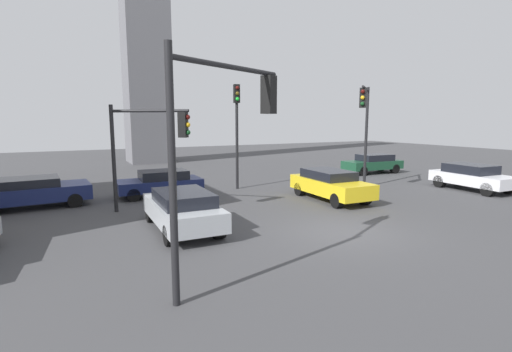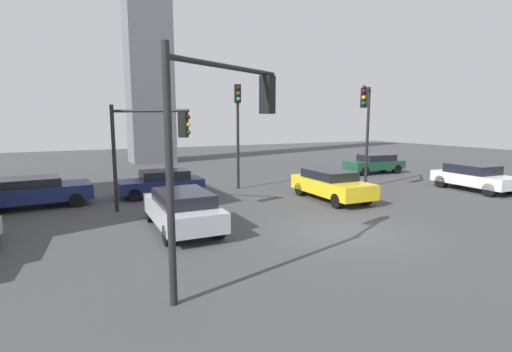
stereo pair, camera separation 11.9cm
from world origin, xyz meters
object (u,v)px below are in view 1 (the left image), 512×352
at_px(car_1, 373,163).
at_px(car_0, 31,191).
at_px(traffic_light_1, 149,137).
at_px(traffic_light_2, 365,117).
at_px(car_2, 182,209).
at_px(traffic_light_0, 237,118).
at_px(car_4, 472,177).
at_px(car_3, 330,184).
at_px(car_6, 161,182).
at_px(traffic_light_4, 227,122).

bearing_deg(car_1, car_0, 6.58).
bearing_deg(traffic_light_1, car_1, 55.89).
bearing_deg(traffic_light_2, car_2, -26.12).
distance_m(traffic_light_0, car_4, 13.48).
bearing_deg(car_2, car_0, 38.89).
height_order(car_0, car_3, car_3).
distance_m(car_4, car_6, 16.98).
relative_size(traffic_light_4, car_0, 1.12).
distance_m(traffic_light_1, car_1, 17.90).
xyz_separation_m(traffic_light_1, car_0, (-4.52, 3.62, -2.48)).
distance_m(traffic_light_0, car_0, 10.62).
height_order(car_0, car_4, car_4).
relative_size(traffic_light_4, car_3, 1.15).
xyz_separation_m(traffic_light_1, car_4, (16.98, -2.70, -2.44)).
relative_size(traffic_light_0, car_0, 1.21).
xyz_separation_m(traffic_light_0, car_0, (-10.10, -0.09, -3.28)).
distance_m(traffic_light_1, traffic_light_2, 11.54).
bearing_deg(traffic_light_2, traffic_light_4, -7.23).
height_order(car_0, car_2, car_2).
xyz_separation_m(traffic_light_4, car_6, (0.94, 11.01, -3.12)).
height_order(car_1, car_3, car_3).
xyz_separation_m(traffic_light_4, car_0, (-4.80, 11.03, -3.09)).
distance_m(car_1, car_4, 7.60).
xyz_separation_m(traffic_light_2, car_1, (5.53, 4.86, -3.30)).
relative_size(car_0, car_3, 1.03).
relative_size(car_0, car_1, 1.08).
bearing_deg(car_1, traffic_light_0, 9.13).
bearing_deg(car_1, traffic_light_2, 44.44).
bearing_deg(car_3, car_2, -75.49).
xyz_separation_m(traffic_light_1, car_2, (0.47, -2.85, -2.45)).
bearing_deg(car_6, car_3, 148.02).
height_order(car_2, car_4, car_4).
relative_size(car_2, car_4, 1.04).
bearing_deg(car_2, traffic_light_2, -74.08).
xyz_separation_m(traffic_light_1, car_1, (17.04, 4.91, -2.46)).
xyz_separation_m(traffic_light_2, car_3, (-3.14, -1.16, -3.27)).
xyz_separation_m(traffic_light_1, car_3, (8.37, -1.11, -2.43)).
bearing_deg(car_1, car_3, 37.91).
bearing_deg(car_4, car_0, -103.11).
bearing_deg(car_2, traffic_light_4, 178.76).
bearing_deg(traffic_light_0, car_3, 41.47).
bearing_deg(car_6, car_4, 159.59).
xyz_separation_m(traffic_light_0, traffic_light_2, (5.94, -3.66, 0.04)).
height_order(traffic_light_4, car_6, traffic_light_4).
height_order(traffic_light_2, car_0, traffic_light_2).
height_order(traffic_light_1, car_4, traffic_light_1).
bearing_deg(car_3, car_0, -108.03).
bearing_deg(traffic_light_0, traffic_light_4, -14.15).
height_order(car_1, car_6, car_1).
xyz_separation_m(traffic_light_0, car_4, (11.41, -6.40, -3.24)).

